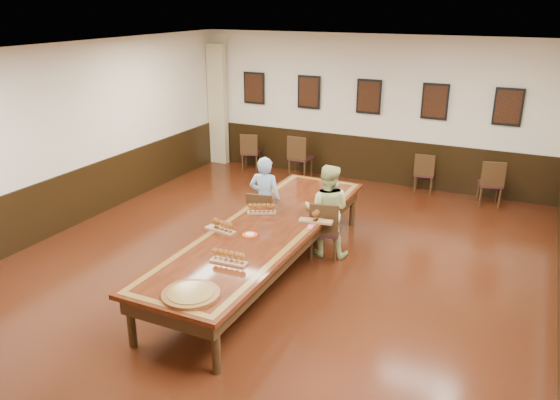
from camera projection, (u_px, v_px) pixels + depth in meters
The scene contains 23 objects.
floor at pixel (266, 273), 8.21m from camera, with size 8.00×10.00×0.02m, color black.
ceiling at pixel (263, 53), 7.09m from camera, with size 8.00×10.00×0.02m, color white.
wall_back at pixel (369, 110), 11.89m from camera, with size 8.00×0.02×3.20m, color beige.
wall_left at pixel (55, 141), 9.27m from camera, with size 0.02×10.00×3.20m, color beige.
chair_man at pixel (263, 217), 9.07m from camera, with size 0.43×0.47×0.92m, color black, non-canonical shape.
chair_woman at pixel (325, 229), 8.55m from camera, with size 0.45×0.49×0.96m, color black, non-canonical shape.
spare_chair_a at pixel (251, 151), 13.06m from camera, with size 0.42×0.46×0.90m, color black, non-canonical shape.
spare_chair_b at pixel (301, 156), 12.46m from camera, with size 0.46×0.51×0.99m, color black, non-canonical shape.
spare_chair_c at pixel (425, 173), 11.50m from camera, with size 0.40×0.44×0.86m, color black, non-canonical shape.
spare_chair_d at pixel (490, 182), 10.77m from camera, with size 0.44×0.48×0.94m, color black, non-canonical shape.
person_man at pixel (265, 200), 9.07m from camera, with size 0.54×0.35×1.47m, color #4880B4.
person_woman at pixel (327, 211), 8.55m from camera, with size 0.75×0.58×1.50m, color #CAD686.
pink_phone at pixel (310, 227), 7.92m from camera, with size 0.08×0.15×0.01m, color #EE4F9A.
curtain at pixel (218, 105), 13.30m from camera, with size 0.45×0.18×2.90m, color tan.
wainscoting at pixel (265, 242), 8.03m from camera, with size 8.00×10.00×1.00m.
conference_table at pixel (265, 235), 7.99m from camera, with size 1.40×5.00×0.76m.
posters at pixel (369, 97), 11.73m from camera, with size 6.14×0.04×0.74m.
flight_a at pixel (262, 209), 8.41m from camera, with size 0.46×0.31×0.17m.
flight_b at pixel (316, 217), 8.08m from camera, with size 0.52×0.25×0.19m.
flight_c at pixel (221, 226), 7.76m from camera, with size 0.50×0.22×0.18m.
flight_d at pixel (229, 257), 6.82m from camera, with size 0.49×0.17×0.18m.
red_plate_grp at pixel (250, 235), 7.64m from camera, with size 0.22×0.22×0.03m.
carved_platter at pixel (191, 294), 6.08m from camera, with size 0.79×0.79×0.05m.
Camera 1 is at (3.35, -6.51, 3.86)m, focal length 35.00 mm.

